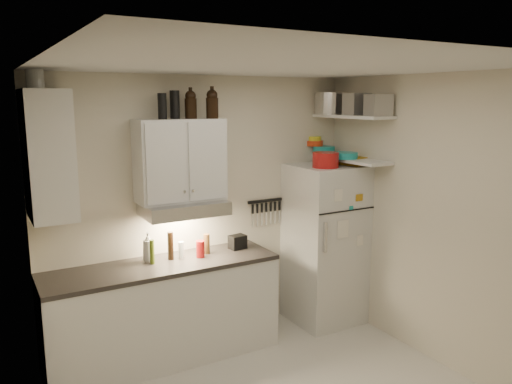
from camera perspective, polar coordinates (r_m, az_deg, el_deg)
ceiling at (r=3.53m, az=3.87°, el=14.37°), size 3.20×3.00×0.02m
back_wall at (r=4.97m, az=-6.01°, el=-1.98°), size 3.20×0.02×2.60m
left_wall at (r=3.14m, az=-22.14°, el=-10.23°), size 0.02×3.00×2.60m
right_wall at (r=4.74m, az=20.13°, el=-3.21°), size 0.02×3.00×2.60m
base_cabinet at (r=4.77m, az=-10.47°, el=-13.53°), size 2.10×0.60×0.88m
countertop at (r=4.61m, az=-10.66°, el=-8.29°), size 2.10×0.62×0.04m
upper_cabinet at (r=4.61m, az=-8.67°, el=3.60°), size 0.80×0.33×0.75m
side_cabinet at (r=4.19m, az=-22.68°, el=3.94°), size 0.33×0.55×1.00m
range_hood at (r=4.62m, az=-8.23°, el=-1.84°), size 0.76×0.46×0.12m
fridge at (r=5.41m, az=7.88°, el=-5.89°), size 0.70×0.68×1.70m
shelf_hi at (r=5.22m, az=10.93°, el=8.46°), size 0.30×0.95×0.03m
shelf_lo at (r=5.25m, az=10.76°, el=3.66°), size 0.30×0.95×0.03m
knife_strip at (r=5.26m, az=1.08°, el=-1.00°), size 0.42×0.02×0.03m
dutch_oven at (r=5.04m, az=7.95°, el=3.65°), size 0.28×0.28×0.15m
book_stack at (r=5.30m, az=11.13°, el=3.51°), size 0.24×0.28×0.08m
spice_jar at (r=5.29m, az=8.97°, el=3.70°), size 0.08×0.08×0.11m
stock_pot at (r=5.44m, az=8.43°, el=9.98°), size 0.39×0.39×0.23m
tin_a at (r=5.23m, az=11.44°, el=9.82°), size 0.23×0.21×0.22m
tin_b at (r=4.99m, az=13.80°, el=9.62°), size 0.25×0.25×0.21m
bowl_teal at (r=5.50m, az=7.77°, el=4.71°), size 0.24×0.24×0.10m
bowl_orange at (r=5.54m, az=6.67°, el=5.56°), size 0.19×0.19×0.06m
bowl_yellow at (r=5.53m, az=6.68°, el=6.10°), size 0.15×0.15×0.05m
plates at (r=5.20m, az=10.17°, el=4.13°), size 0.30×0.30×0.06m
growler_a at (r=4.61m, az=-7.47°, el=9.92°), size 0.14×0.14×0.26m
growler_b at (r=4.62m, az=-5.03°, el=10.03°), size 0.13×0.13×0.27m
thermos_a at (r=4.59m, az=-9.26°, el=9.82°), size 0.10×0.10×0.25m
thermos_b at (r=4.48m, az=-10.66°, el=9.60°), size 0.09×0.09×0.23m
side_jar at (r=4.27m, az=-23.97°, el=11.89°), size 0.14×0.14×0.18m
soap_bottle at (r=4.64m, az=-12.23°, el=-5.97°), size 0.13×0.13×0.30m
pepper_mill at (r=4.80m, az=-5.67°, el=-5.92°), size 0.06×0.06×0.19m
oil_bottle at (r=4.58m, az=-11.79°, el=-6.73°), size 0.05×0.05×0.22m
vinegar_bottle at (r=4.67m, az=-9.74°, el=-6.08°), size 0.07×0.07×0.26m
clear_bottle at (r=4.70m, az=-8.54°, el=-6.56°), size 0.06×0.06×0.16m
red_jar at (r=4.71m, az=-6.38°, el=-6.50°), size 0.10×0.10×0.16m
caddy at (r=4.94m, az=-2.12°, el=-5.73°), size 0.17×0.13×0.14m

